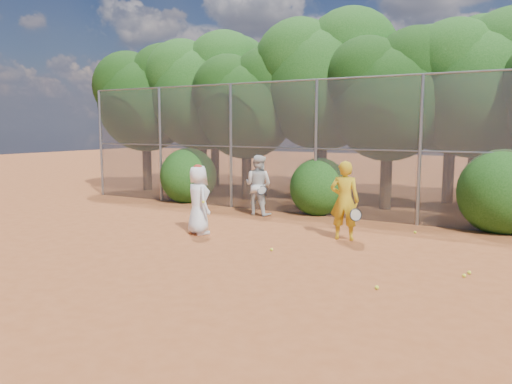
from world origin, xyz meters
The scene contains 22 objects.
ground centered at (0.00, 0.00, 0.00)m, with size 80.00×80.00×0.00m, color brown.
fence_back centered at (-0.12, 6.00, 2.05)m, with size 20.05×0.09×4.03m.
tree_0 centered at (-9.44, 8.04, 3.93)m, with size 4.38×3.81×6.00m.
tree_1 centered at (-6.94, 8.54, 4.16)m, with size 4.64×4.03×6.35m.
tree_2 centered at (-4.45, 7.83, 3.58)m, with size 3.99×3.47×5.47m.
tree_3 centered at (-1.94, 8.84, 4.40)m, with size 4.89×4.26×6.70m.
tree_4 centered at (0.55, 8.24, 3.76)m, with size 4.19×3.64×5.73m.
tree_5 centered at (3.06, 9.04, 4.05)m, with size 4.51×3.92×6.17m.
tree_9 centered at (-7.94, 10.84, 4.34)m, with size 4.83×4.20×6.62m.
tree_10 centered at (-2.93, 11.05, 4.63)m, with size 5.15×4.48×7.06m.
tree_11 centered at (2.06, 10.64, 4.16)m, with size 4.64×4.03×6.35m.
bush_0 centered at (-6.00, 6.30, 1.00)m, with size 2.00×2.00×2.00m, color #174210.
bush_1 centered at (-1.00, 6.30, 0.90)m, with size 1.80×1.80×1.80m, color #174210.
bush_2 centered at (4.00, 6.30, 1.10)m, with size 2.20×2.20×2.20m, color #174210.
player_yellow centered at (0.90, 3.35, 0.93)m, with size 0.86×0.62×1.86m.
player_teen centered at (-2.43, 2.13, 0.86)m, with size 0.99×0.89×1.73m.
player_white centered at (-2.49, 5.19, 0.90)m, with size 0.91×0.76×1.81m.
ball_0 centered at (3.80, 1.58, 0.03)m, with size 0.07×0.07×0.07m, color yellow.
ball_1 centered at (3.85, 1.83, 0.03)m, with size 0.07×0.07×0.07m, color yellow.
ball_2 centered at (2.67, 0.15, 0.03)m, with size 0.07×0.07×0.07m, color yellow.
ball_4 centered at (-0.03, 1.51, 0.03)m, with size 0.07×0.07×0.07m, color yellow.
ball_5 centered at (2.21, 4.87, 0.03)m, with size 0.07×0.07×0.07m, color yellow.
Camera 1 is at (4.94, -7.64, 2.65)m, focal length 35.00 mm.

